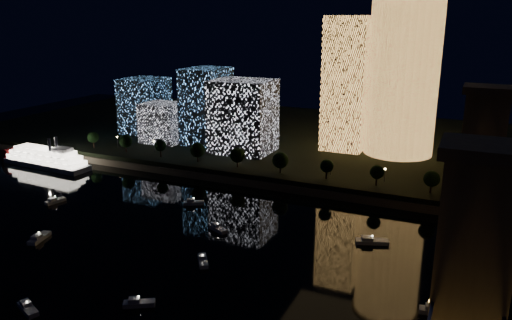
{
  "coord_description": "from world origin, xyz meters",
  "views": [
    {
      "loc": [
        63.27,
        -97.78,
        67.55
      ],
      "look_at": [
        -6.16,
        55.0,
        19.61
      ],
      "focal_mm": 35.0,
      "sensor_mm": 36.0,
      "label": 1
    }
  ],
  "objects_px": {
    "tower_rectangular": "(347,84)",
    "riverboat": "(43,158)",
    "tower_cylindrical": "(403,73)",
    "truss_bridge": "(468,278)"
  },
  "relations": [
    {
      "from": "truss_bridge",
      "to": "tower_rectangular",
      "type": "bearing_deg",
      "value": 114.39
    },
    {
      "from": "truss_bridge",
      "to": "tower_cylindrical",
      "type": "bearing_deg",
      "value": 104.55
    },
    {
      "from": "riverboat",
      "to": "tower_cylindrical",
      "type": "bearing_deg",
      "value": 26.17
    },
    {
      "from": "tower_cylindrical",
      "to": "tower_rectangular",
      "type": "height_order",
      "value": "tower_cylindrical"
    },
    {
      "from": "tower_cylindrical",
      "to": "truss_bridge",
      "type": "distance_m",
      "value": 144.44
    },
    {
      "from": "tower_cylindrical",
      "to": "tower_rectangular",
      "type": "relative_size",
      "value": 1.19
    },
    {
      "from": "tower_rectangular",
      "to": "truss_bridge",
      "type": "distance_m",
      "value": 150.39
    },
    {
      "from": "tower_rectangular",
      "to": "riverboat",
      "type": "xyz_separation_m",
      "value": [
        -125.67,
        -72.76,
        -32.94
      ]
    },
    {
      "from": "tower_cylindrical",
      "to": "truss_bridge",
      "type": "height_order",
      "value": "tower_cylindrical"
    },
    {
      "from": "tower_rectangular",
      "to": "riverboat",
      "type": "distance_m",
      "value": 148.9
    }
  ]
}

